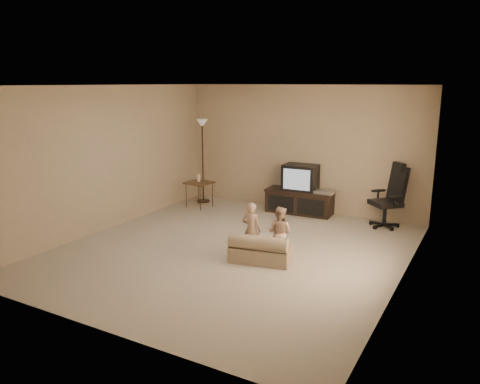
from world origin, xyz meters
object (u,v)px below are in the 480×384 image
object	(u,v)px
toddler_left	(251,230)
tv_stand	(300,193)
office_chair	(389,204)
toddler_right	(279,233)
floor_lamp	(202,142)
child_sofa	(260,250)
side_table	(199,183)

from	to	relation	value
toddler_left	tv_stand	bearing A→B (deg)	-87.53
office_chair	toddler_right	distance (m)	2.59
floor_lamp	child_sofa	bearing A→B (deg)	-43.71
side_table	toddler_right	bearing A→B (deg)	-34.95
floor_lamp	toddler_right	distance (m)	3.75
tv_stand	office_chair	bearing A→B (deg)	-5.62
child_sofa	side_table	bearing A→B (deg)	128.59
floor_lamp	side_table	bearing A→B (deg)	-66.54
side_table	toddler_right	world-z (taller)	toddler_right
side_table	toddler_right	xyz separation A→B (m)	(2.66, -1.86, -0.12)
tv_stand	toddler_left	world-z (taller)	tv_stand
floor_lamp	toddler_right	world-z (taller)	floor_lamp
toddler_left	toddler_right	world-z (taller)	toddler_left
tv_stand	side_table	distance (m)	2.08
side_table	child_sofa	distance (m)	3.27
tv_stand	child_sofa	world-z (taller)	tv_stand
office_chair	toddler_right	size ratio (longest dim) A/B	1.47
tv_stand	side_table	xyz separation A→B (m)	(-2.00, -0.59, 0.11)
toddler_right	toddler_left	bearing A→B (deg)	19.63
office_chair	toddler_right	bearing A→B (deg)	-69.39
toddler_right	child_sofa	bearing A→B (deg)	57.13
office_chair	side_table	xyz separation A→B (m)	(-3.73, -0.50, 0.10)
tv_stand	floor_lamp	bearing A→B (deg)	-178.18
office_chair	floor_lamp	world-z (taller)	floor_lamp
side_table	toddler_left	distance (m)	3.01
office_chair	child_sofa	xyz separation A→B (m)	(-1.26, -2.62, -0.25)
office_chair	side_table	world-z (taller)	office_chair
floor_lamp	child_sofa	distance (m)	3.84
toddler_left	office_chair	bearing A→B (deg)	-123.96
office_chair	toddler_left	bearing A→B (deg)	-75.58
office_chair	toddler_left	xyz separation A→B (m)	(-1.47, -2.49, -0.00)
child_sofa	toddler_right	size ratio (longest dim) A/B	1.20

